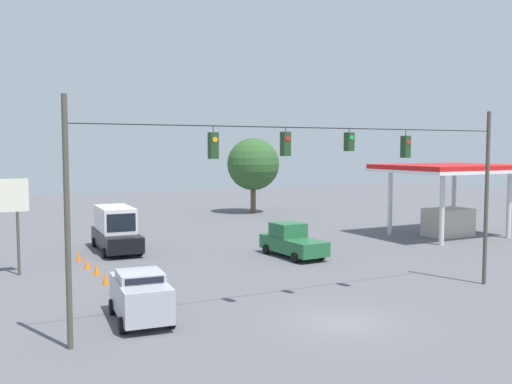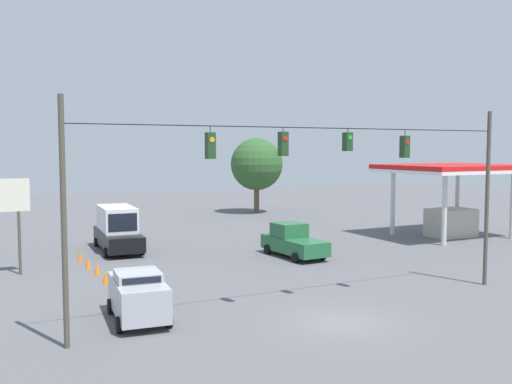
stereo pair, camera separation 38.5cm
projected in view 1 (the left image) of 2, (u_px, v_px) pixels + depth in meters
name	position (u px, v px, depth m)	size (l,w,h in m)	color
ground_plane	(343.00, 322.00, 22.85)	(140.00, 140.00, 0.00)	#56565B
overhead_signal_span	(317.00, 182.00, 24.08)	(20.67, 0.38, 8.79)	#4C473D
box_truck_black_withflow_far	(116.00, 229.00, 38.63)	(2.82, 6.95, 2.98)	black
pickup_truck_green_oncoming_far	(292.00, 241.00, 36.57)	(2.43, 5.21, 2.12)	#236038
sedan_silver_parked_shoulder	(140.00, 295.00, 22.93)	(2.42, 4.34, 2.02)	#A8AAB2
traffic_cone_nearest	(129.00, 298.00, 25.26)	(0.34, 0.34, 0.64)	orange
traffic_cone_second	(113.00, 288.00, 27.09)	(0.34, 0.34, 0.64)	orange
traffic_cone_third	(106.00, 278.00, 29.15)	(0.34, 0.34, 0.64)	orange
traffic_cone_fourth	(97.00, 269.00, 31.24)	(0.34, 0.34, 0.64)	orange
traffic_cone_fifth	(87.00, 263.00, 32.82)	(0.34, 0.34, 0.64)	orange
traffic_cone_farthest	(79.00, 256.00, 35.00)	(0.34, 0.34, 0.64)	orange
gas_station	(449.00, 184.00, 44.70)	(10.15, 8.03, 5.66)	red
tree_horizon_right	(253.00, 164.00, 60.71)	(5.56, 5.56, 8.01)	brown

